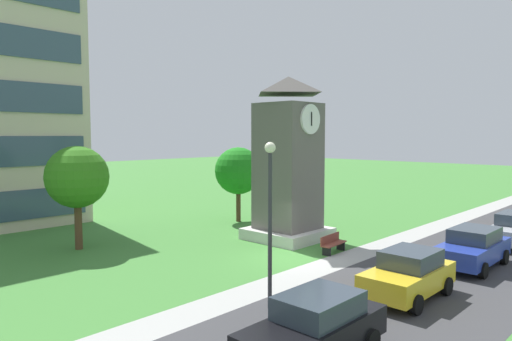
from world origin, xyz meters
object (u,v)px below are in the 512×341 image
object	(u,v)px
parked_car_blue	(473,247)
parked_car_yellow	(408,274)
clock_tower	(288,168)
parked_car_black	(315,327)
tree_streetside	(238,171)
park_bench	(333,243)
street_lamp	(270,205)
tree_by_building	(77,177)

from	to	relation	value
parked_car_blue	parked_car_yellow	bearing A→B (deg)	176.97
clock_tower	parked_car_black	size ratio (longest dim) A/B	2.05
parked_car_yellow	tree_streetside	bearing A→B (deg)	67.39
parked_car_yellow	park_bench	bearing A→B (deg)	57.64
parked_car_yellow	parked_car_blue	distance (m)	5.67
street_lamp	parked_car_blue	size ratio (longest dim) A/B	1.20
tree_streetside	parked_car_blue	world-z (taller)	tree_streetside
street_lamp	tree_by_building	bearing A→B (deg)	92.64
park_bench	street_lamp	world-z (taller)	street_lamp
clock_tower	parked_car_black	world-z (taller)	clock_tower
parked_car_black	parked_car_yellow	world-z (taller)	same
tree_by_building	parked_car_blue	xyz separation A→B (m)	(10.35, -15.59, -2.78)
park_bench	parked_car_black	world-z (taller)	parked_car_black
clock_tower	street_lamp	xyz separation A→B (m)	(-8.51, -6.20, -0.48)
parked_car_black	parked_car_blue	bearing A→B (deg)	-0.00
clock_tower	tree_streetside	xyz separation A→B (m)	(1.78, 5.72, -0.56)
tree_by_building	parked_car_yellow	distance (m)	16.23
street_lamp	tree_streetside	world-z (taller)	street_lamp
parked_car_black	parked_car_blue	size ratio (longest dim) A/B	0.94
parked_car_blue	tree_streetside	bearing A→B (deg)	88.07
tree_by_building	parked_car_black	size ratio (longest dim) A/B	1.20
tree_by_building	parked_car_blue	world-z (taller)	tree_by_building
parked_car_black	parked_car_blue	xyz separation A→B (m)	(11.65, -0.00, 0.00)
street_lamp	parked_car_black	bearing A→B (deg)	-120.33
street_lamp	parked_car_yellow	xyz separation A→B (m)	(4.12, -2.90, -2.60)
park_bench	tree_streetside	size ratio (longest dim) A/B	0.37
parked_car_blue	park_bench	bearing A→B (deg)	110.22
tree_streetside	parked_car_blue	bearing A→B (deg)	-91.93
clock_tower	street_lamp	size ratio (longest dim) A/B	1.62
clock_tower	parked_car_blue	xyz separation A→B (m)	(1.27, -9.40, -3.08)
parked_car_yellow	parked_car_blue	bearing A→B (deg)	-3.03
street_lamp	tree_streetside	bearing A→B (deg)	49.21
parked_car_blue	street_lamp	bearing A→B (deg)	161.89
tree_streetside	street_lamp	bearing A→B (deg)	-130.79
park_bench	tree_by_building	size ratio (longest dim) A/B	0.35
parked_car_blue	parked_car_black	bearing A→B (deg)	180.00
street_lamp	tree_by_building	xyz separation A→B (m)	(-0.57, 12.39, 0.18)
tree_streetside	parked_car_blue	distance (m)	15.34
parked_car_yellow	street_lamp	bearing A→B (deg)	144.86
street_lamp	parked_car_blue	distance (m)	10.61
tree_by_building	park_bench	bearing A→B (deg)	-49.95
clock_tower	parked_car_blue	bearing A→B (deg)	-82.32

